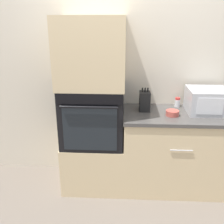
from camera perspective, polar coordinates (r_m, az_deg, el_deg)
ground_plane at (r=2.97m, az=2.39°, el=-18.41°), size 12.00×12.00×0.00m
wall_back at (r=3.01m, az=2.91°, el=8.66°), size 8.00×0.05×2.50m
oven_cabinet_base at (r=3.08m, az=-3.81°, el=-10.70°), size 0.67×0.60×0.55m
wall_oven at (r=2.82m, az=-4.09°, el=-0.46°), size 0.65×0.64×0.63m
oven_cabinet_upper at (r=2.66m, az=-4.44°, el=12.89°), size 0.67×0.60×0.69m
counter_unit at (r=3.03m, az=13.45°, el=-8.11°), size 1.15×0.63×0.89m
microwave at (r=2.93m, az=20.03°, el=2.34°), size 0.41×0.38×0.25m
knife_block at (r=2.83m, az=7.12°, el=2.35°), size 0.11×0.14×0.25m
bowl at (r=2.76m, az=13.01°, el=-0.21°), size 0.13×0.13×0.05m
condiment_jar_near at (r=3.04m, az=14.05°, el=2.09°), size 0.06×0.06×0.11m
condiment_jar_mid at (r=3.03m, az=7.96°, el=2.15°), size 0.04×0.04×0.07m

